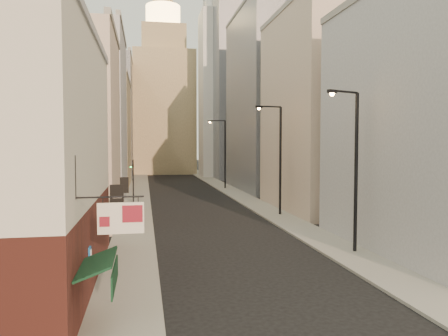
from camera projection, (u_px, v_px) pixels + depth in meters
sidewalk_left at (139, 188)px, 66.50m from camera, size 3.00×140.00×0.15m
sidewalk_right at (223, 187)px, 68.84m from camera, size 3.00×140.00×0.15m
near_building_left at (28, 160)px, 20.19m from camera, size 8.30×23.04×12.30m
left_bldg_beige at (67, 129)px, 36.60m from camera, size 8.00×12.00×16.00m
left_bldg_grey at (90, 117)px, 52.21m from camera, size 8.00×16.00×20.00m
left_bldg_tan at (104, 134)px, 69.97m from camera, size 8.00×18.00×17.00m
left_bldg_wingrid at (112, 119)px, 89.42m from camera, size 8.00×20.00×24.00m
right_bldg_grey at (432, 124)px, 27.18m from camera, size 8.00×16.00×16.00m
right_bldg_beige at (319, 113)px, 44.75m from camera, size 8.00×16.00×20.00m
right_bldg_wingrid at (265, 102)px, 64.23m from camera, size 8.00×20.00×26.00m
highrise at (257, 55)px, 92.13m from camera, size 21.00×23.00×51.20m
clock_tower at (164, 98)px, 102.89m from camera, size 14.00×14.00×44.90m
white_tower at (220, 88)px, 91.07m from camera, size 8.00×8.00×41.50m
streetlamp_near at (353, 162)px, 26.50m from camera, size 2.45×1.19×9.92m
streetlamp_mid at (278, 154)px, 40.83m from camera, size 2.67×0.77×10.30m
streetlamp_far at (223, 150)px, 65.59m from camera, size 2.65×0.99×10.38m
traffic_light_left at (133, 173)px, 49.19m from camera, size 0.58×0.50×5.00m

